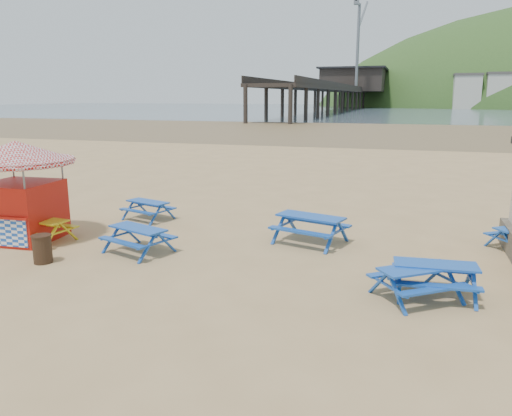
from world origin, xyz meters
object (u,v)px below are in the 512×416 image
(ice_cream_kiosk, at_px, (18,178))
(litter_bin, at_px, (42,249))
(picnic_table_yellow, at_px, (41,231))
(picnic_table_blue_a, at_px, (148,210))
(picnic_table_blue_b, at_px, (310,229))

(ice_cream_kiosk, bearing_deg, litter_bin, -42.53)
(picnic_table_yellow, relative_size, ice_cream_kiosk, 0.52)
(picnic_table_blue_a, height_order, picnic_table_yellow, picnic_table_yellow)
(picnic_table_blue_b, height_order, picnic_table_yellow, picnic_table_blue_b)
(picnic_table_blue_a, relative_size, picnic_table_yellow, 1.01)
(ice_cream_kiosk, relative_size, litter_bin, 4.76)
(picnic_table_blue_b, bearing_deg, litter_bin, -132.72)
(picnic_table_blue_a, distance_m, ice_cream_kiosk, 4.42)
(picnic_table_blue_a, distance_m, litter_bin, 5.06)
(litter_bin, bearing_deg, picnic_table_blue_a, 86.71)
(picnic_table_yellow, height_order, ice_cream_kiosk, ice_cream_kiosk)
(picnic_table_blue_b, distance_m, litter_bin, 7.44)
(picnic_table_blue_b, bearing_deg, picnic_table_yellow, -147.22)
(picnic_table_blue_a, bearing_deg, picnic_table_blue_b, 5.87)
(litter_bin, bearing_deg, picnic_table_blue_b, 31.39)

